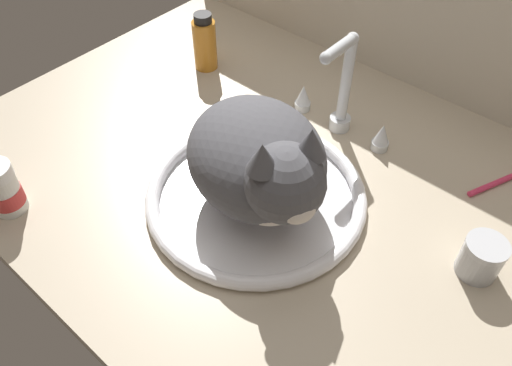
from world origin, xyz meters
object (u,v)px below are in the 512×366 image
metal_jar (481,258)px  sink_basin (256,195)px  cat (262,163)px  toothbrush (511,176)px  pill_bottle (4,190)px  faucet (342,96)px  amber_bottle (205,43)px

metal_jar → sink_basin: bearing=-162.6°
cat → toothbrush: cat is taller
toothbrush → sink_basin: bearing=-133.0°
pill_bottle → toothbrush: size_ratio=0.57×
sink_basin → metal_jar: size_ratio=5.70×
sink_basin → cat: bearing=-25.5°
cat → metal_jar: 34.73cm
sink_basin → faucet: 24.68cm
faucet → pill_bottle: bearing=-119.6°
pill_bottle → metal_jar: pill_bottle is taller
cat → pill_bottle: cat is taller
faucet → pill_bottle: 59.27cm
sink_basin → pill_bottle: 40.41cm
sink_basin → metal_jar: bearing=17.4°
sink_basin → metal_jar: metal_jar is taller
sink_basin → faucet: (0.00, 23.72, 6.83)cm
sink_basin → cat: 9.75cm
metal_jar → faucet: bearing=158.8°
toothbrush → cat: bearing=-130.3°
cat → amber_bottle: 43.06cm
pill_bottle → metal_jar: size_ratio=1.46×
amber_bottle → cat: bearing=-33.2°
sink_basin → toothbrush: sink_basin is taller
sink_basin → amber_bottle: bearing=146.4°
faucet → cat: size_ratio=0.62×
metal_jar → amber_bottle: size_ratio=0.52×
toothbrush → faucet: bearing=-163.8°
pill_bottle → amber_bottle: bearing=95.4°
amber_bottle → toothbrush: bearing=8.9°
cat → metal_jar: cat is taller
pill_bottle → amber_bottle: 50.51cm
pill_bottle → toothbrush: pill_bottle is taller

